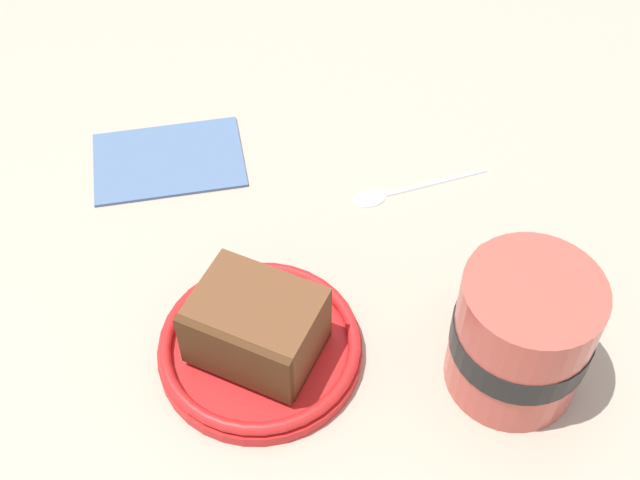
% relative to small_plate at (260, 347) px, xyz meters
% --- Properties ---
extents(ground_plane, '(1.22, 1.22, 0.03)m').
position_rel_small_plate_xyz_m(ground_plane, '(0.11, -0.02, -0.02)').
color(ground_plane, tan).
extents(small_plate, '(0.15, 0.15, 0.02)m').
position_rel_small_plate_xyz_m(small_plate, '(0.00, 0.00, 0.00)').
color(small_plate, red).
rests_on(small_plate, ground_plane).
extents(cake_slice, '(0.10, 0.11, 0.06)m').
position_rel_small_plate_xyz_m(cake_slice, '(-0.00, -0.00, 0.03)').
color(cake_slice, '#472814').
rests_on(cake_slice, small_plate).
extents(tea_mug, '(0.10, 0.12, 0.11)m').
position_rel_small_plate_xyz_m(tea_mug, '(0.13, -0.13, 0.04)').
color(tea_mug, '#BF4C3F').
rests_on(tea_mug, ground_plane).
extents(teaspoon, '(0.12, 0.06, 0.01)m').
position_rel_small_plate_xyz_m(teaspoon, '(0.19, 0.06, -0.01)').
color(teaspoon, silver).
rests_on(teaspoon, ground_plane).
extents(folded_napkin, '(0.16, 0.14, 0.01)m').
position_rel_small_plate_xyz_m(folded_napkin, '(0.06, 0.22, -0.01)').
color(folded_napkin, slate).
rests_on(folded_napkin, ground_plane).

